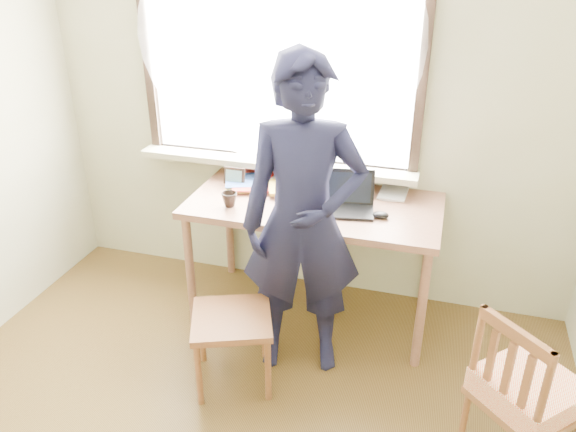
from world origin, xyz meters
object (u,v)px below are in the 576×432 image
(laptop, at_px, (347,200))
(mug_white, at_px, (301,178))
(desk, at_px, (314,214))
(mug_dark, at_px, (229,199))
(side_chair, at_px, (525,392))
(work_chair, at_px, (232,327))
(person, at_px, (303,222))

(laptop, relative_size, mug_white, 2.76)
(desk, bearing_deg, mug_dark, -157.19)
(side_chair, bearing_deg, work_chair, 173.13)
(laptop, height_order, person, person)
(mug_white, distance_m, side_chair, 1.80)
(desk, height_order, mug_white, mug_white)
(mug_white, xyz_separation_m, work_chair, (-0.12, -0.95, -0.50))
(laptop, height_order, work_chair, laptop)
(work_chair, height_order, side_chair, side_chair)
(work_chair, bearing_deg, desk, 70.11)
(desk, xyz_separation_m, work_chair, (-0.27, -0.73, -0.37))
(desk, distance_m, work_chair, 0.86)
(mug_white, xyz_separation_m, side_chair, (1.34, -1.13, -0.41))
(mug_white, distance_m, mug_dark, 0.53)
(mug_dark, height_order, work_chair, mug_dark)
(mug_dark, relative_size, side_chair, 0.11)
(laptop, xyz_separation_m, side_chair, (0.99, -0.88, -0.41))
(side_chair, bearing_deg, mug_dark, 156.83)
(work_chair, height_order, person, person)
(desk, distance_m, person, 0.48)
(work_chair, bearing_deg, mug_white, 82.78)
(work_chair, bearing_deg, side_chair, -6.87)
(desk, height_order, work_chair, desk)
(mug_dark, height_order, side_chair, mug_dark)
(laptop, distance_m, mug_white, 0.43)
(mug_white, bearing_deg, person, -73.74)
(mug_white, height_order, work_chair, mug_white)
(laptop, bearing_deg, person, -110.59)
(person, bearing_deg, mug_dark, 140.83)
(desk, height_order, side_chair, side_chair)
(laptop, distance_m, mug_dark, 0.69)
(mug_white, relative_size, person, 0.07)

